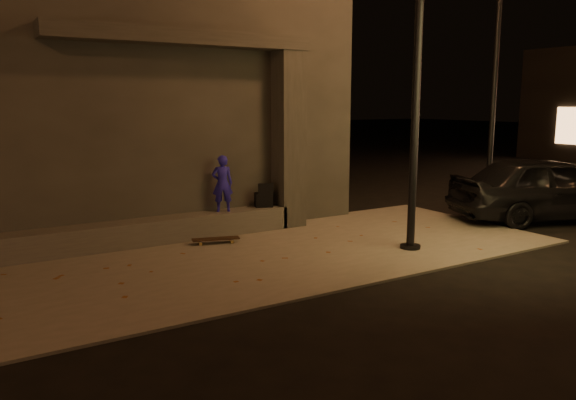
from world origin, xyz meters
TOP-DOWN VIEW (x-y plane):
  - ground at (0.00, 0.00)m, footprint 120.00×120.00m
  - sidewalk at (0.00, 2.00)m, footprint 11.00×4.40m
  - building at (-1.00, 6.49)m, footprint 9.00×5.10m
  - ledge at (-1.50, 3.75)m, footprint 6.00×0.55m
  - column at (1.70, 3.75)m, footprint 0.55×0.55m
  - canopy at (-0.50, 3.80)m, footprint 5.00×0.70m
  - skateboarder at (0.18, 3.75)m, footprint 0.47×0.39m
  - backpack at (1.10, 3.75)m, footprint 0.41×0.33m
  - skateboard at (-0.28, 3.10)m, footprint 0.90×0.46m
  - street_lamp_0 at (2.55, 0.96)m, footprint 0.36×0.36m
  - street_lamp_2 at (7.84, 3.59)m, footprint 0.36×0.36m
  - car_a at (6.98, 1.29)m, footprint 4.63×3.17m

SIDE VIEW (x-z plane):
  - ground at x=0.00m, z-range 0.00..0.00m
  - sidewalk at x=0.00m, z-range 0.00..0.04m
  - skateboard at x=-0.28m, z-range 0.07..0.17m
  - ledge at x=-1.50m, z-range 0.04..0.49m
  - backpack at x=1.10m, z-range 0.41..0.91m
  - car_a at x=6.98m, z-range 0.00..1.46m
  - skateboarder at x=0.18m, z-range 0.49..1.61m
  - column at x=1.70m, z-range 0.04..3.64m
  - building at x=-1.00m, z-range -0.01..5.22m
  - canopy at x=-0.50m, z-range 3.64..3.92m
  - street_lamp_0 at x=2.55m, z-range 0.47..7.12m
  - street_lamp_2 at x=7.84m, z-range 0.49..7.88m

